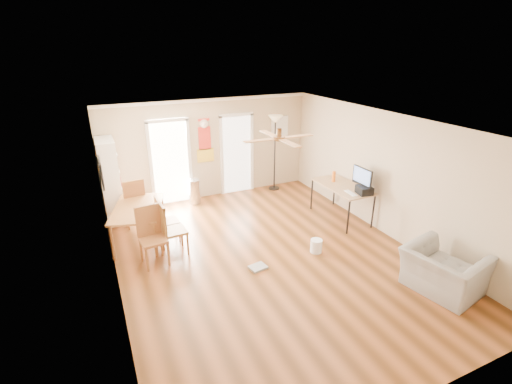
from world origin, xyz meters
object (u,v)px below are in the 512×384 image
dining_chair_right_a (168,219)px  torchiere_lamp (275,153)px  dining_table (140,224)px  dining_chair_far (133,202)px  bookshelf (110,181)px  dining_chair_near (153,237)px  dining_chair_right_b (174,228)px  trash_can (194,192)px  printer (364,190)px  wastebasket_a (316,246)px  armchair (443,271)px  computer_desk (341,202)px

dining_chair_right_a → torchiere_lamp: size_ratio=0.47×
dining_table → dining_chair_far: bearing=89.4°
bookshelf → dining_chair_near: bearing=-68.9°
dining_chair_far → bookshelf: bearing=-57.2°
dining_chair_right_b → trash_can: (1.03, 2.22, -0.22)m
dining_table → dining_chair_near: size_ratio=1.38×
torchiere_lamp → printer: size_ratio=6.28×
dining_table → wastebasket_a: 3.66m
dining_chair_near → printer: dining_chair_near is taller
dining_chair_far → armchair: dining_chair_far is taller
dining_chair_right_b → trash_can: size_ratio=1.68×
computer_desk → printer: 0.78m
trash_can → torchiere_lamp: torchiere_lamp is taller
dining_chair_far → trash_can: 1.70m
printer → armchair: bearing=-85.6°
dining_chair_right_b → printer: (4.05, -0.66, 0.36)m
dining_chair_right_a → dining_chair_far: size_ratio=0.87×
dining_chair_right_b → armchair: dining_chair_right_b is taller
dining_table → dining_chair_far: dining_chair_far is taller
trash_can → armchair: size_ratio=0.56×
dining_chair_right_b → armchair: 4.84m
bookshelf → armchair: size_ratio=1.68×
dining_chair_far → armchair: (4.29, -4.68, -0.19)m
armchair → dining_chair_right_a: bearing=34.9°
torchiere_lamp → computer_desk: torchiere_lamp is taller
trash_can → computer_desk: computer_desk is taller
bookshelf → computer_desk: (4.86, -2.16, -0.56)m
computer_desk → dining_chair_far: bearing=159.3°
wastebasket_a → dining_chair_far: bearing=138.1°
trash_can → computer_desk: 3.69m
dining_chair_right_b → armchair: size_ratio=0.95×
bookshelf → dining_table: bearing=-64.4°
dining_table → dining_chair_right_b: 0.98m
armchair → printer: bearing=-18.2°
wastebasket_a → torchiere_lamp: bearing=76.4°
bookshelf → printer: 5.70m
printer → trash_can: bearing=147.9°
dining_chair_right_a → torchiere_lamp: bearing=-64.8°
dining_table → printer: size_ratio=4.60×
dining_chair_right_b → dining_chair_near: (-0.44, -0.22, 0.01)m
dining_chair_far → computer_desk: dining_chair_far is taller
dining_chair_right_a → trash_can: dining_chair_right_a is taller
dining_chair_far → printer: bearing=146.7°
bookshelf → dining_chair_far: (0.40, -0.48, -0.40)m
dining_table → printer: (4.60, -1.45, 0.52)m
trash_can → armchair: bearing=-62.7°
trash_can → wastebasket_a: 3.70m
bookshelf → torchiere_lamp: 4.31m
bookshelf → armchair: 6.99m
trash_can → dining_table: bearing=-137.7°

